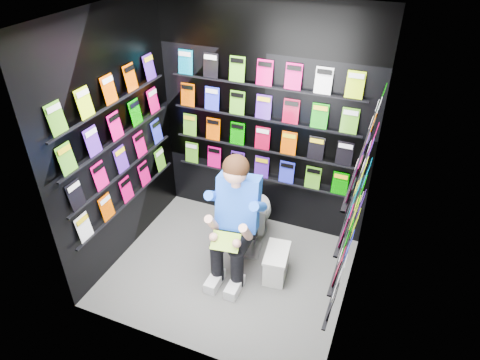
% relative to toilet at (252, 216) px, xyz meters
% --- Properties ---
extents(floor, '(2.40, 2.40, 0.00)m').
position_rel_toilet_xyz_m(floor, '(-0.05, -0.54, -0.37)').
color(floor, '#61615F').
rests_on(floor, ground).
extents(ceiling, '(2.40, 2.40, 0.00)m').
position_rel_toilet_xyz_m(ceiling, '(-0.05, -0.54, 2.23)').
color(ceiling, white).
rests_on(ceiling, floor).
extents(wall_back, '(2.40, 0.04, 2.60)m').
position_rel_toilet_xyz_m(wall_back, '(-0.05, 0.46, 0.93)').
color(wall_back, black).
rests_on(wall_back, floor).
extents(wall_front, '(2.40, 0.04, 2.60)m').
position_rel_toilet_xyz_m(wall_front, '(-0.05, -1.54, 0.93)').
color(wall_front, black).
rests_on(wall_front, floor).
extents(wall_left, '(0.04, 2.00, 2.60)m').
position_rel_toilet_xyz_m(wall_left, '(-1.25, -0.54, 0.93)').
color(wall_left, black).
rests_on(wall_left, floor).
extents(wall_right, '(0.04, 2.00, 2.60)m').
position_rel_toilet_xyz_m(wall_right, '(1.15, -0.54, 0.93)').
color(wall_right, black).
rests_on(wall_right, floor).
extents(comics_back, '(2.10, 0.06, 1.37)m').
position_rel_toilet_xyz_m(comics_back, '(-0.05, 0.43, 0.94)').
color(comics_back, '#C9065B').
rests_on(comics_back, wall_back).
extents(comics_left, '(0.06, 1.70, 1.37)m').
position_rel_toilet_xyz_m(comics_left, '(-1.22, -0.54, 0.94)').
color(comics_left, '#C9065B').
rests_on(comics_left, wall_left).
extents(comics_right, '(0.06, 1.70, 1.37)m').
position_rel_toilet_xyz_m(comics_right, '(1.12, -0.54, 0.94)').
color(comics_right, '#C9065B').
rests_on(comics_right, wall_right).
extents(toilet, '(0.52, 0.80, 0.73)m').
position_rel_toilet_xyz_m(toilet, '(0.00, 0.00, 0.00)').
color(toilet, white).
rests_on(toilet, floor).
extents(longbox, '(0.26, 0.41, 0.29)m').
position_rel_toilet_xyz_m(longbox, '(0.42, -0.41, -0.22)').
color(longbox, white).
rests_on(longbox, floor).
extents(longbox_lid, '(0.28, 0.43, 0.03)m').
position_rel_toilet_xyz_m(longbox_lid, '(0.42, -0.41, -0.06)').
color(longbox_lid, white).
rests_on(longbox_lid, longbox).
extents(reader, '(0.68, 0.91, 1.53)m').
position_rel_toilet_xyz_m(reader, '(0.00, -0.38, 0.44)').
color(reader, blue).
rests_on(reader, toilet).
extents(held_comic, '(0.30, 0.20, 0.12)m').
position_rel_toilet_xyz_m(held_comic, '(-0.00, -0.73, 0.21)').
color(held_comic, green).
rests_on(held_comic, reader).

